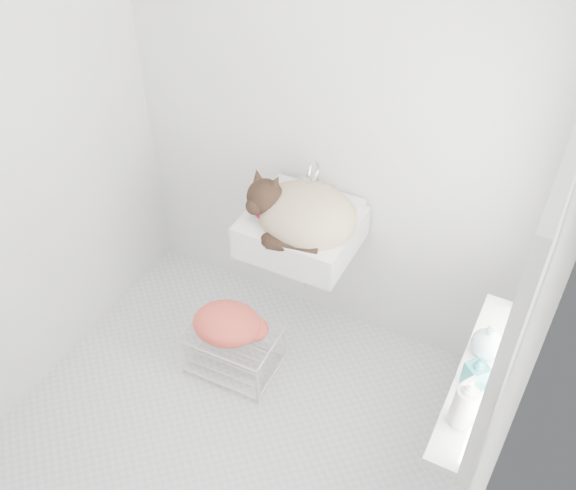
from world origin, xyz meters
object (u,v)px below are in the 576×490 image
at_px(cat, 302,214).
at_px(wire_rack, 233,348).
at_px(bottle_b, 473,385).
at_px(bottle_c, 484,353).
at_px(sink, 301,218).
at_px(bottle_a, 459,421).

distance_m(cat, wire_rack, 0.85).
height_order(wire_rack, bottle_b, bottle_b).
height_order(cat, wire_rack, cat).
bearing_deg(bottle_b, cat, 149.85).
bearing_deg(bottle_b, bottle_c, 90.00).
distance_m(bottle_b, bottle_c, 0.17).
bearing_deg(cat, bottle_b, -25.13).
relative_size(sink, bottle_a, 2.61).
bearing_deg(bottle_b, bottle_a, -90.00).
xyz_separation_m(sink, bottle_b, (1.02, -0.60, 0.00)).
relative_size(bottle_a, bottle_b, 1.25).
xyz_separation_m(cat, bottle_a, (1.01, -0.76, -0.04)).
bearing_deg(sink, wire_rack, -119.13).
bearing_deg(wire_rack, sink, 60.87).
xyz_separation_m(wire_rack, bottle_c, (1.22, -0.06, 0.70)).
bearing_deg(bottle_a, bottle_b, 90.00).
height_order(sink, bottle_a, sink).
xyz_separation_m(bottle_a, bottle_c, (0.00, 0.35, 0.00)).
height_order(sink, cat, cat).
distance_m(sink, bottle_c, 1.10).
xyz_separation_m(wire_rack, bottle_b, (1.22, -0.23, 0.70)).
relative_size(bottle_b, bottle_c, 1.02).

